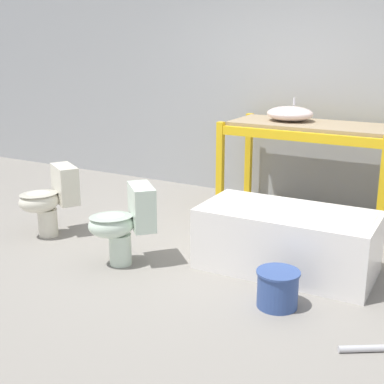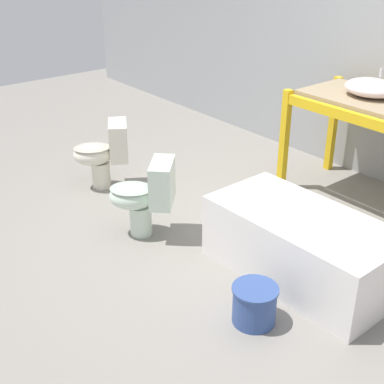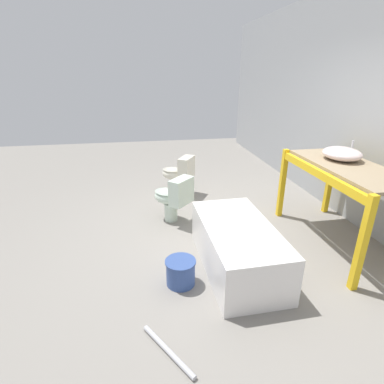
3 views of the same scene
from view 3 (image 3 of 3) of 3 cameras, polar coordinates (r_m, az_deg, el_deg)
name	(u,v)px [view 3 (image 3 of 3)]	position (r m, az deg, el deg)	size (l,w,h in m)	color
ground_plane	(213,235)	(4.06, 4.09, -8.10)	(12.00, 12.00, 0.00)	gray
warehouse_wall_rear	(379,108)	(4.54, 32.04, 13.35)	(10.80, 0.08, 3.20)	#9EA0A3
shelving_rack	(348,178)	(3.98, 27.55, 2.33)	(1.75, 0.83, 1.02)	yellow
sink_basin	(342,154)	(4.12, 26.67, 6.56)	(0.49, 0.44, 0.23)	silver
bathtub_main	(237,244)	(3.32, 8.66, -9.72)	(1.44, 0.74, 0.52)	white
toilet_near	(179,173)	(5.24, -2.58, 3.64)	(0.57, 0.64, 0.68)	silver
toilet_far	(173,197)	(4.25, -3.65, -0.88)	(0.62, 0.63, 0.68)	silver
bucket_white	(181,271)	(3.14, -2.18, -14.90)	(0.31, 0.31, 0.27)	#334C8C
loose_pipe	(168,351)	(2.63, -4.59, -27.91)	(0.54, 0.36, 0.04)	#B7B7BC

